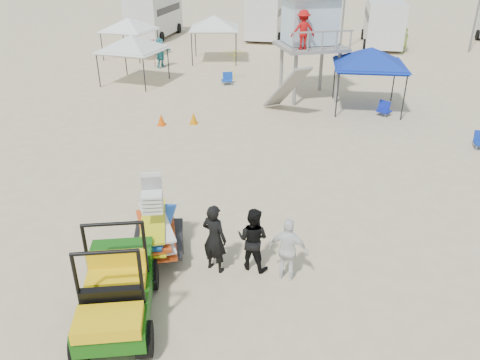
% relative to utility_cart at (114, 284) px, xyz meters
% --- Properties ---
extents(ground, '(140.00, 140.00, 0.00)m').
position_rel_utility_cart_xyz_m(ground, '(1.19, 1.21, -0.93)').
color(ground, beige).
rests_on(ground, ground).
extents(utility_cart, '(2.03, 2.90, 2.00)m').
position_rel_utility_cart_xyz_m(utility_cart, '(0.00, 0.00, 0.00)').
color(utility_cart, '#12530D').
rests_on(utility_cart, ground).
extents(surf_trailer, '(1.65, 2.31, 1.93)m').
position_rel_utility_cart_xyz_m(surf_trailer, '(0.01, 2.34, -0.14)').
color(surf_trailer, black).
rests_on(surf_trailer, ground).
extents(man_left, '(0.73, 0.60, 1.72)m').
position_rel_utility_cart_xyz_m(man_left, '(1.52, 2.04, -0.07)').
color(man_left, black).
rests_on(man_left, ground).
extents(man_mid, '(0.89, 0.76, 1.58)m').
position_rel_utility_cart_xyz_m(man_mid, '(2.37, 2.29, -0.14)').
color(man_mid, black).
rests_on(man_mid, ground).
extents(man_right, '(0.95, 0.50, 1.55)m').
position_rel_utility_cart_xyz_m(man_right, '(3.22, 2.04, -0.16)').
color(man_right, white).
rests_on(man_right, ground).
extents(lifeguard_tower, '(3.86, 3.86, 4.68)m').
position_rel_utility_cart_xyz_m(lifeguard_tower, '(2.59, 16.54, 2.55)').
color(lifeguard_tower, gray).
rests_on(lifeguard_tower, ground).
extents(canopy_blue, '(3.16, 3.16, 3.22)m').
position_rel_utility_cart_xyz_m(canopy_blue, '(5.43, 15.16, 1.74)').
color(canopy_blue, black).
rests_on(canopy_blue, ground).
extents(canopy_white_a, '(3.26, 3.26, 2.99)m').
position_rel_utility_cart_xyz_m(canopy_white_a, '(-6.84, 17.34, 1.51)').
color(canopy_white_a, black).
rests_on(canopy_white_a, ground).
extents(canopy_white_b, '(3.17, 3.17, 2.99)m').
position_rel_utility_cart_xyz_m(canopy_white_b, '(-9.62, 23.35, 1.51)').
color(canopy_white_b, black).
rests_on(canopy_white_b, ground).
extents(canopy_white_c, '(3.43, 3.43, 3.26)m').
position_rel_utility_cart_xyz_m(canopy_white_c, '(-3.84, 23.48, 1.78)').
color(canopy_white_c, black).
rests_on(canopy_white_c, ground).
extents(umbrella_a, '(2.29, 2.32, 1.73)m').
position_rel_utility_cart_xyz_m(umbrella_a, '(-7.17, 21.16, -0.07)').
color(umbrella_a, red).
rests_on(umbrella_a, ground).
extents(umbrella_b, '(2.49, 2.51, 1.69)m').
position_rel_utility_cart_xyz_m(umbrella_b, '(-1.61, 19.04, -0.09)').
color(umbrella_b, '#D2CA12').
rests_on(umbrella_b, ground).
extents(cone_near, '(0.34, 0.34, 0.50)m').
position_rel_utility_cart_xyz_m(cone_near, '(-1.82, 11.59, -0.68)').
color(cone_near, orange).
rests_on(cone_near, ground).
extents(cone_far, '(0.34, 0.34, 0.50)m').
position_rel_utility_cart_xyz_m(cone_far, '(-3.11, 11.15, -0.68)').
color(cone_far, '#EB5407').
rests_on(cone_far, ground).
extents(beach_chair_a, '(0.70, 0.77, 0.64)m').
position_rel_utility_cart_xyz_m(beach_chair_a, '(-1.81, 18.09, -0.62)').
color(beach_chair_a, '#0F3EA7').
rests_on(beach_chair_a, ground).
extents(beach_chair_c, '(0.73, 0.84, 0.64)m').
position_rel_utility_cart_xyz_m(beach_chair_c, '(6.23, 14.37, -0.62)').
color(beach_chair_c, '#0F21A3').
rests_on(beach_chair_c, ground).
extents(rv_far_left, '(2.64, 6.80, 3.25)m').
position_rel_utility_cart_xyz_m(rv_far_left, '(-10.82, 31.20, 0.87)').
color(rv_far_left, silver).
rests_on(rv_far_left, ground).
extents(rv_mid_left, '(2.65, 6.50, 3.25)m').
position_rel_utility_cart_xyz_m(rv_mid_left, '(-1.82, 32.70, 0.87)').
color(rv_mid_left, silver).
rests_on(rv_mid_left, ground).
extents(rv_mid_right, '(2.64, 7.00, 3.25)m').
position_rel_utility_cart_xyz_m(rv_mid_right, '(7.18, 31.20, 0.87)').
color(rv_mid_right, silver).
rests_on(rv_mid_right, ground).
extents(distant_beachgoers, '(16.14, 8.80, 1.78)m').
position_rel_utility_cart_xyz_m(distant_beachgoers, '(-3.48, 22.68, -0.05)').
color(distant_beachgoers, '#9DCC4C').
rests_on(distant_beachgoers, ground).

